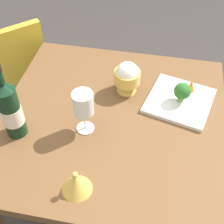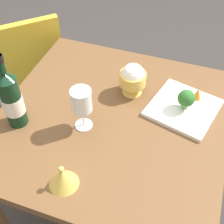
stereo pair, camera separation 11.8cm
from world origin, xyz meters
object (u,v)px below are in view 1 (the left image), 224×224
at_px(rice_bowl, 127,77).
at_px(rice_bowl_lid, 76,183).
at_px(wine_glass, 83,104).
at_px(serving_plate, 179,101).
at_px(carrot_garnish_left, 191,86).
at_px(chair_near_window, 10,75).
at_px(wine_bottle, 10,109).
at_px(broccoli_floret, 182,91).

distance_m(rice_bowl, rice_bowl_lid, 0.51).
distance_m(wine_glass, serving_plate, 0.42).
bearing_deg(serving_plate, carrot_garnish_left, 148.39).
bearing_deg(chair_near_window, wine_glass, -84.07).
distance_m(chair_near_window, rice_bowl, 0.80).
xyz_separation_m(wine_glass, rice_bowl, (-0.24, 0.12, -0.05)).
bearing_deg(chair_near_window, carrot_garnish_left, -56.31).
relative_size(rice_bowl, rice_bowl_lid, 1.42).
relative_size(chair_near_window, wine_bottle, 2.72).
distance_m(rice_bowl, broccoli_floret, 0.23).
height_order(chair_near_window, wine_glass, wine_glass).
xyz_separation_m(wine_bottle, rice_bowl, (-0.31, 0.37, -0.05)).
distance_m(wine_bottle, rice_bowl_lid, 0.35).
relative_size(serving_plate, broccoli_floret, 3.54).
relative_size(wine_bottle, rice_bowl, 2.21).
bearing_deg(chair_near_window, rice_bowl_lid, -94.36).
bearing_deg(serving_plate, wine_glass, -58.40).
relative_size(rice_bowl, serving_plate, 0.47).
distance_m(broccoli_floret, carrot_garnish_left, 0.08).
height_order(rice_bowl, serving_plate, rice_bowl).
bearing_deg(rice_bowl, serving_plate, 82.00).
distance_m(rice_bowl_lid, broccoli_floret, 0.56).
height_order(wine_bottle, rice_bowl, wine_bottle).
relative_size(wine_bottle, carrot_garnish_left, 6.19).
xyz_separation_m(chair_near_window, carrot_garnish_left, (0.21, 0.97, 0.26)).
bearing_deg(wine_glass, serving_plate, 121.60).
bearing_deg(carrot_garnish_left, rice_bowl, -82.84).
relative_size(wine_bottle, wine_glass, 1.75).
bearing_deg(rice_bowl, wine_glass, -26.18).
xyz_separation_m(chair_near_window, serving_plate, (0.27, 0.93, 0.23)).
distance_m(chair_near_window, wine_bottle, 0.73).
relative_size(wine_glass, carrot_garnish_left, 3.55).
xyz_separation_m(broccoli_floret, carrot_garnish_left, (-0.07, 0.04, -0.02)).
xyz_separation_m(rice_bowl_lid, broccoli_floret, (-0.46, 0.31, 0.03)).
height_order(wine_bottle, broccoli_floret, wine_bottle).
xyz_separation_m(chair_near_window, wine_bottle, (0.55, 0.33, 0.34)).
relative_size(wine_glass, broccoli_floret, 2.09).
bearing_deg(wine_glass, carrot_garnish_left, 125.75).
bearing_deg(broccoli_floret, chair_near_window, -106.59).
xyz_separation_m(chair_near_window, broccoli_floret, (0.28, 0.93, 0.29)).
xyz_separation_m(serving_plate, broccoli_floret, (0.01, 0.00, 0.06)).
height_order(serving_plate, carrot_garnish_left, carrot_garnish_left).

